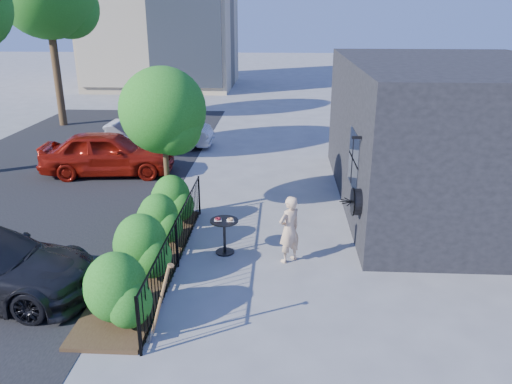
# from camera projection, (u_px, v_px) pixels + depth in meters

# --- Properties ---
(ground) EXTENTS (120.00, 120.00, 0.00)m
(ground) POSITION_uv_depth(u_px,v_px,m) (246.00, 268.00, 10.82)
(ground) COLOR gray
(ground) RESTS_ON ground
(shop_building) EXTENTS (6.22, 9.00, 4.00)m
(shop_building) POSITION_uv_depth(u_px,v_px,m) (451.00, 134.00, 14.08)
(shop_building) COLOR black
(shop_building) RESTS_ON ground
(fence) EXTENTS (0.05, 6.05, 1.10)m
(fence) POSITION_uv_depth(u_px,v_px,m) (177.00, 243.00, 10.70)
(fence) COLOR black
(fence) RESTS_ON ground
(planting_bed) EXTENTS (1.30, 6.00, 0.08)m
(planting_bed) POSITION_uv_depth(u_px,v_px,m) (146.00, 264.00, 10.92)
(planting_bed) COLOR #382616
(planting_bed) RESTS_ON ground
(shrubs) EXTENTS (1.10, 5.60, 1.24)m
(shrubs) POSITION_uv_depth(u_px,v_px,m) (150.00, 235.00, 10.78)
(shrubs) COLOR #1F6216
(shrubs) RESTS_ON ground
(patio_tree) EXTENTS (2.20, 2.20, 3.94)m
(patio_tree) POSITION_uv_depth(u_px,v_px,m) (165.00, 116.00, 12.58)
(patio_tree) COLOR #3F2B19
(patio_tree) RESTS_ON ground
(street) EXTENTS (9.00, 30.00, 0.01)m
(street) POSITION_uv_depth(u_px,v_px,m) (6.00, 210.00, 13.99)
(street) COLOR black
(street) RESTS_ON ground
(cafe_table) EXTENTS (0.64, 0.64, 0.87)m
(cafe_table) POSITION_uv_depth(u_px,v_px,m) (224.00, 230.00, 11.34)
(cafe_table) COLOR black
(cafe_table) RESTS_ON ground
(woman) EXTENTS (0.66, 0.64, 1.54)m
(woman) POSITION_uv_depth(u_px,v_px,m) (289.00, 229.00, 10.89)
(woman) COLOR beige
(woman) RESTS_ON ground
(shovel) EXTENTS (0.51, 0.19, 1.50)m
(shovel) POSITION_uv_depth(u_px,v_px,m) (159.00, 307.00, 8.22)
(shovel) COLOR brown
(shovel) RESTS_ON ground
(car_red) EXTENTS (4.55, 2.19, 1.50)m
(car_red) POSITION_uv_depth(u_px,v_px,m) (108.00, 153.00, 16.82)
(car_red) COLOR maroon
(car_red) RESTS_ON ground
(car_silver) EXTENTS (4.25, 1.49, 1.40)m
(car_silver) POSITION_uv_depth(u_px,v_px,m) (160.00, 130.00, 20.26)
(car_silver) COLOR #AEAEB3
(car_silver) RESTS_ON ground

